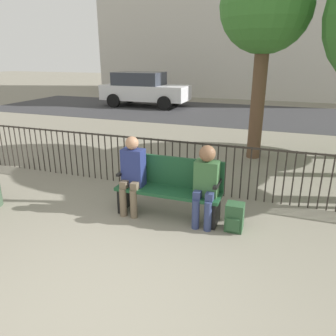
# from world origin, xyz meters

# --- Properties ---
(ground_plane) EXTENTS (80.00, 80.00, 0.00)m
(ground_plane) POSITION_xyz_m (0.00, 0.00, 0.00)
(ground_plane) COLOR gray
(park_bench) EXTENTS (1.63, 0.45, 0.92)m
(park_bench) POSITION_xyz_m (0.00, 2.22, 0.49)
(park_bench) COLOR #194728
(park_bench) RESTS_ON ground
(seated_person_0) EXTENTS (0.34, 0.39, 1.24)m
(seated_person_0) POSITION_xyz_m (-0.57, 2.09, 0.69)
(seated_person_0) COLOR brown
(seated_person_0) RESTS_ON ground
(seated_person_1) EXTENTS (0.34, 0.39, 1.21)m
(seated_person_1) POSITION_xyz_m (0.59, 2.09, 0.69)
(seated_person_1) COLOR navy
(seated_person_1) RESTS_ON ground
(backpack) EXTENTS (0.25, 0.26, 0.42)m
(backpack) POSITION_xyz_m (1.04, 2.06, 0.20)
(backpack) COLOR #284C2D
(backpack) RESTS_ON ground
(fence_railing) EXTENTS (9.01, 0.03, 0.95)m
(fence_railing) POSITION_xyz_m (-0.02, 3.21, 0.56)
(fence_railing) COLOR #2D2823
(fence_railing) RESTS_ON ground
(tree_0) EXTENTS (1.99, 1.99, 4.39)m
(tree_0) POSITION_xyz_m (0.91, 5.83, 3.33)
(tree_0) COLOR brown
(tree_0) RESTS_ON ground
(street_surface) EXTENTS (24.00, 6.00, 0.01)m
(street_surface) POSITION_xyz_m (0.00, 12.00, 0.00)
(street_surface) COLOR #333335
(street_surface) RESTS_ON ground
(parked_car_0) EXTENTS (4.20, 1.94, 1.62)m
(parked_car_0) POSITION_xyz_m (-5.12, 12.77, 0.84)
(parked_car_0) COLOR silver
(parked_car_0) RESTS_ON ground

